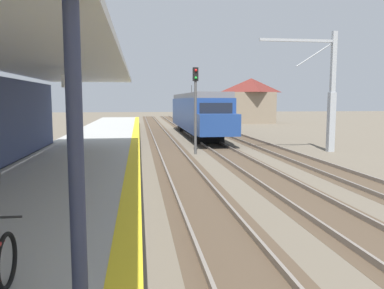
{
  "coord_description": "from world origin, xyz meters",
  "views": [
    {
      "loc": [
        -0.03,
        0.66,
        3.26
      ],
      "look_at": [
        1.36,
        10.77,
        2.1
      ],
      "focal_mm": 36.44,
      "sensor_mm": 36.0,
      "label": 1
    }
  ],
  "objects_px": {
    "approaching_train": "(197,112)",
    "rail_signal_post": "(195,101)",
    "catenary_pylon_far_side": "(328,95)",
    "distant_trackside_house": "(251,100)"
  },
  "relations": [
    {
      "from": "approaching_train",
      "to": "distant_trackside_house",
      "type": "xyz_separation_m",
      "value": [
        10.77,
        19.57,
        1.16
      ]
    },
    {
      "from": "catenary_pylon_far_side",
      "to": "rail_signal_post",
      "type": "bearing_deg",
      "value": -179.89
    },
    {
      "from": "approaching_train",
      "to": "rail_signal_post",
      "type": "bearing_deg",
      "value": -99.16
    },
    {
      "from": "catenary_pylon_far_side",
      "to": "distant_trackside_house",
      "type": "distance_m",
      "value": 31.91
    },
    {
      "from": "approaching_train",
      "to": "rail_signal_post",
      "type": "relative_size",
      "value": 3.77
    },
    {
      "from": "catenary_pylon_far_side",
      "to": "approaching_train",
      "type": "bearing_deg",
      "value": 118.12
    },
    {
      "from": "approaching_train",
      "to": "catenary_pylon_far_side",
      "type": "height_order",
      "value": "catenary_pylon_far_side"
    },
    {
      "from": "rail_signal_post",
      "to": "distant_trackside_house",
      "type": "xyz_separation_m",
      "value": [
        12.71,
        31.63,
        0.14
      ]
    },
    {
      "from": "approaching_train",
      "to": "catenary_pylon_far_side",
      "type": "distance_m",
      "value": 13.74
    },
    {
      "from": "catenary_pylon_far_side",
      "to": "distant_trackside_house",
      "type": "relative_size",
      "value": 1.14
    }
  ]
}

